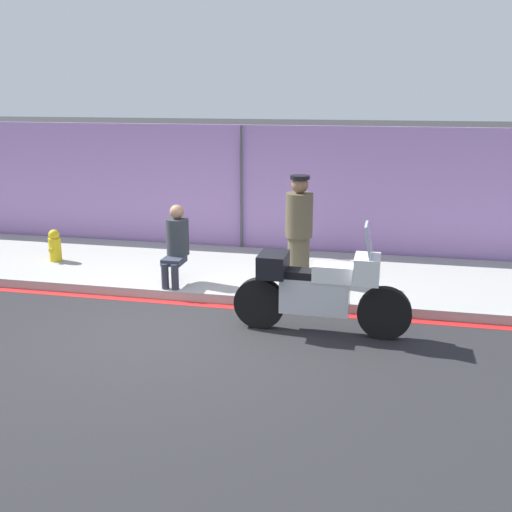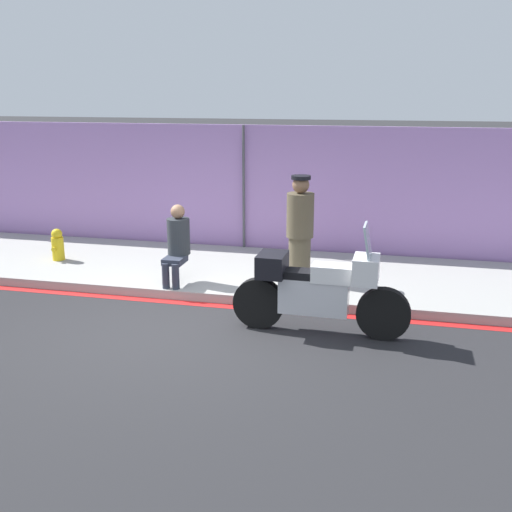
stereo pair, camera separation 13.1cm
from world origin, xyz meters
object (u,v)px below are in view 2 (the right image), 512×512
at_px(person_seated_on_curb, 177,240).
at_px(motorcycle, 318,289).
at_px(fire_hydrant, 58,245).
at_px(officer_standing, 300,228).

bearing_deg(person_seated_on_curb, motorcycle, -27.05).
relative_size(motorcycle, person_seated_on_curb, 1.87).
height_order(person_seated_on_curb, fire_hydrant, person_seated_on_curb).
relative_size(motorcycle, officer_standing, 1.39).
bearing_deg(fire_hydrant, person_seated_on_curb, -15.93).
height_order(motorcycle, officer_standing, officer_standing).
relative_size(officer_standing, person_seated_on_curb, 1.35).
bearing_deg(person_seated_on_curb, fire_hydrant, 164.07).
xyz_separation_m(person_seated_on_curb, fire_hydrant, (-2.57, 0.73, -0.41)).
height_order(motorcycle, person_seated_on_curb, motorcycle).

